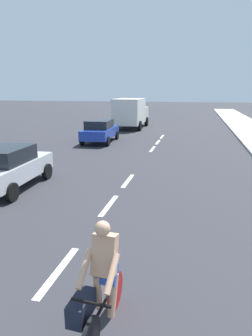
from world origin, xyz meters
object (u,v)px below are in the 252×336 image
Objects in this scene: parked_car_blue at (100,130)px; cyclist at (99,286)px; parked_car_silver at (9,166)px; delivery_truck at (131,112)px.

cyclist is at bearing -74.88° from parked_car_blue.
cyclist is at bearing -49.49° from parked_car_silver.
cyclist is 0.29× the size of delivery_truck.
parked_car_blue is 8.48m from delivery_truck.
parked_car_blue is (-5.28, 16.16, 0.01)m from cyclist.
parked_car_silver is 10.40m from parked_car_blue.
parked_car_blue is at bearing -68.62° from cyclist.
parked_car_silver is at bearing -91.55° from delivery_truck.
cyclist is 17.00m from parked_car_blue.
delivery_truck reaches higher than parked_car_silver.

